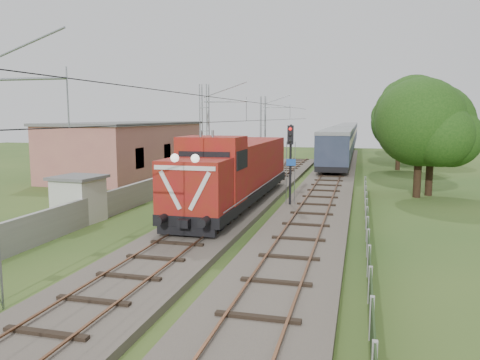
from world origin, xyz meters
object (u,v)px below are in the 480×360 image
(relay_hut, at_px, (79,199))
(coach_rake, at_px, (345,136))
(signal_post, at_px, (290,152))
(locomotive, at_px, (237,171))

(relay_hut, bearing_deg, coach_rake, 77.73)
(coach_rake, distance_m, signal_post, 50.66)
(coach_rake, relative_size, relay_hut, 26.80)
(locomotive, relative_size, signal_post, 3.48)
(coach_rake, bearing_deg, signal_post, -91.85)
(locomotive, bearing_deg, coach_rake, 84.39)
(locomotive, xyz_separation_m, coach_rake, (5.00, 50.94, 0.27))
(coach_rake, height_order, signal_post, signal_post)
(locomotive, height_order, relay_hut, locomotive)
(locomotive, bearing_deg, relay_hut, -140.55)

